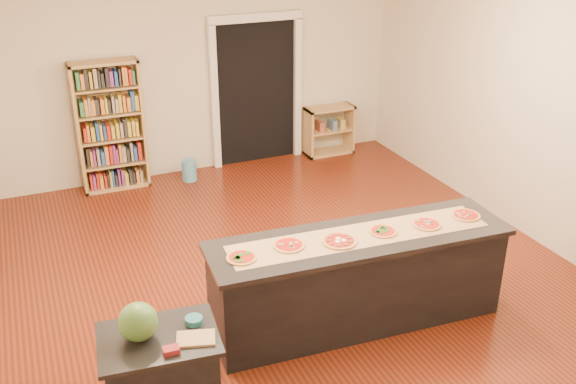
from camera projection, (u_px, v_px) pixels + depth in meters
name	position (u px, v px, depth m)	size (l,w,h in m)	color
room	(296.00, 162.00, 6.07)	(6.00, 7.00, 2.80)	beige
doorway	(256.00, 83.00, 9.36)	(1.40, 0.09, 2.21)	black
kitchen_island	(358.00, 279.00, 5.94)	(2.78, 0.75, 0.92)	black
side_counter	(163.00, 383.00, 4.73)	(0.85, 0.62, 0.84)	black
bookshelf	(110.00, 127.00, 8.58)	(0.88, 0.31, 1.77)	tan
low_shelf	(329.00, 130.00, 9.97)	(0.76, 0.32, 0.76)	tan
waste_bin	(189.00, 170.00, 9.09)	(0.21, 0.21, 0.30)	#549BBB
kraft_paper	(360.00, 236.00, 5.75)	(2.42, 0.43, 0.00)	#986E4E
watermelon	(138.00, 322.00, 4.48)	(0.28, 0.28, 0.28)	#144214
cutting_board	(196.00, 338.00, 4.52)	(0.27, 0.18, 0.02)	tan
package_red	(171.00, 350.00, 4.39)	(0.11, 0.08, 0.04)	maroon
package_teal	(194.00, 320.00, 4.69)	(0.13, 0.13, 0.05)	#195966
pizza_a	(242.00, 258.00, 5.37)	(0.26, 0.26, 0.02)	tan
pizza_b	(289.00, 245.00, 5.57)	(0.29, 0.29, 0.02)	tan
pizza_c	(339.00, 241.00, 5.63)	(0.32, 0.32, 0.02)	tan
pizza_d	(383.00, 231.00, 5.80)	(0.26, 0.26, 0.02)	tan
pizza_e	(427.00, 224.00, 5.92)	(0.28, 0.28, 0.02)	tan
pizza_f	(466.00, 215.00, 6.09)	(0.27, 0.27, 0.02)	tan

